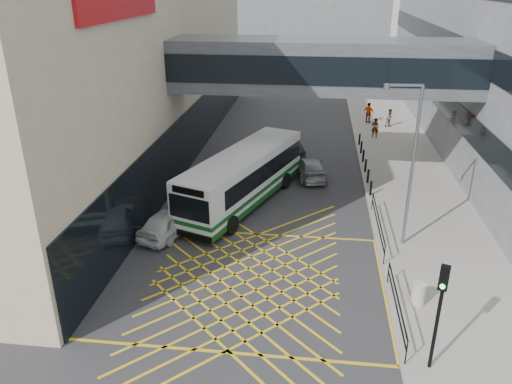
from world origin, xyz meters
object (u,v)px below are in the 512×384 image
(bus, at_px, (244,176))
(pedestrian_b, at_px, (390,118))
(car_white, at_px, (170,221))
(street_lamp, at_px, (410,158))
(pedestrian_a, at_px, (375,128))
(car_dark, at_px, (286,148))
(litter_bin, at_px, (418,294))
(traffic_light, at_px, (440,303))
(car_silver, at_px, (310,167))
(pedestrian_c, at_px, (369,113))

(bus, xyz_separation_m, pedestrian_b, (10.46, 17.23, -0.73))
(car_white, xyz_separation_m, street_lamp, (11.63, 0.12, 3.93))
(street_lamp, bearing_deg, pedestrian_a, 83.66)
(car_dark, bearing_deg, litter_bin, 86.00)
(car_white, relative_size, car_dark, 0.99)
(traffic_light, distance_m, litter_bin, 4.30)
(street_lamp, xyz_separation_m, pedestrian_a, (0.49, 18.09, -3.67))
(car_white, distance_m, pedestrian_b, 25.59)
(car_silver, distance_m, pedestrian_a, 10.52)
(litter_bin, bearing_deg, pedestrian_c, 89.30)
(traffic_light, relative_size, street_lamp, 0.52)
(bus, bearing_deg, street_lamp, -6.78)
(litter_bin, height_order, pedestrian_c, pedestrian_c)
(bus, height_order, pedestrian_b, bus)
(street_lamp, relative_size, litter_bin, 8.20)
(traffic_light, bearing_deg, car_white, 163.82)
(car_silver, distance_m, traffic_light, 18.29)
(bus, relative_size, street_lamp, 1.44)
(car_silver, bearing_deg, street_lamp, 105.65)
(street_lamp, relative_size, pedestrian_a, 4.85)
(car_silver, bearing_deg, car_dark, -75.87)
(pedestrian_b, relative_size, pedestrian_c, 0.88)
(car_dark, height_order, car_silver, car_dark)
(litter_bin, height_order, pedestrian_a, pedestrian_a)
(car_silver, height_order, traffic_light, traffic_light)
(pedestrian_c, bearing_deg, bus, 93.52)
(litter_bin, bearing_deg, bus, 132.05)
(car_silver, relative_size, street_lamp, 0.56)
(car_white, bearing_deg, traffic_light, 160.49)
(pedestrian_a, bearing_deg, car_silver, 64.78)
(pedestrian_c, bearing_deg, litter_bin, 118.12)
(bus, xyz_separation_m, car_silver, (3.77, 4.64, -0.99))
(traffic_light, distance_m, pedestrian_b, 30.36)
(pedestrian_b, height_order, pedestrian_c, pedestrian_c)
(car_silver, height_order, pedestrian_c, pedestrian_c)
(car_dark, distance_m, pedestrian_b, 12.21)
(traffic_light, distance_m, pedestrian_c, 31.48)
(car_silver, xyz_separation_m, traffic_light, (4.37, -17.63, 2.14))
(car_white, distance_m, car_dark, 13.90)
(car_dark, distance_m, street_lamp, 14.86)
(car_white, distance_m, car_silver, 11.43)
(street_lamp, height_order, pedestrian_c, street_lamp)
(bus, relative_size, car_dark, 2.52)
(car_silver, relative_size, pedestrian_c, 2.45)
(car_dark, xyz_separation_m, pedestrian_b, (8.58, 8.69, 0.24))
(car_white, distance_m, pedestrian_a, 21.88)
(traffic_light, distance_m, pedestrian_a, 26.91)
(street_lamp, bearing_deg, bus, 148.31)
(traffic_light, bearing_deg, car_dark, 127.12)
(car_dark, bearing_deg, street_lamp, 92.85)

